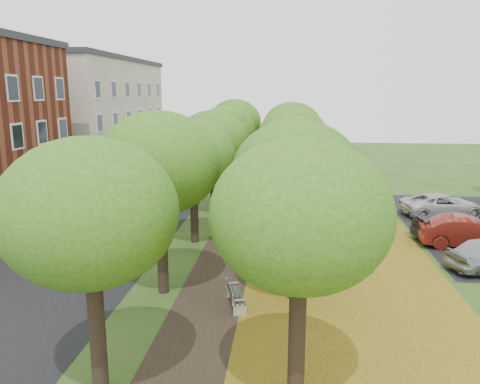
% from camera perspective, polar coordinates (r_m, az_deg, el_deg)
% --- Properties ---
extents(street_asphalt, '(8.00, 70.00, 0.01)m').
position_cam_1_polar(street_asphalt, '(27.77, -15.11, -3.58)').
color(street_asphalt, black).
rests_on(street_asphalt, ground).
extents(footpath, '(3.20, 70.00, 0.01)m').
position_cam_1_polar(footpath, '(26.09, 0.53, -4.15)').
color(footpath, black).
rests_on(footpath, ground).
extents(leaf_verge, '(7.50, 70.00, 0.01)m').
position_cam_1_polar(leaf_verge, '(26.14, 11.54, -4.38)').
color(leaf_verge, olive).
rests_on(leaf_verge, ground).
extents(tree_row_west, '(4.22, 34.22, 6.27)m').
position_cam_1_polar(tree_row_west, '(25.50, -4.41, 5.65)').
color(tree_row_west, black).
rests_on(tree_row_west, ground).
extents(tree_row_east, '(4.22, 34.22, 6.27)m').
position_cam_1_polar(tree_row_east, '(25.11, 6.49, 5.51)').
color(tree_row_east, black).
rests_on(tree_row_east, ground).
extents(building_cream, '(10.30, 20.30, 10.40)m').
position_cam_1_polar(building_cream, '(47.12, -18.63, 8.95)').
color(building_cream, beige).
rests_on(building_cream, ground).
extents(bench, '(0.88, 1.65, 0.75)m').
position_cam_1_polar(bench, '(16.63, -0.66, -12.51)').
color(bench, '#262F2A').
rests_on(bench, ground).
extents(car_red, '(4.67, 2.07, 1.49)m').
position_cam_1_polar(car_red, '(24.91, 26.10, -4.45)').
color(car_red, maroon).
rests_on(car_red, ground).
extents(car_grey, '(5.11, 2.98, 1.39)m').
position_cam_1_polar(car_grey, '(25.99, 25.21, -3.83)').
color(car_grey, '#333438').
rests_on(car_grey, ground).
extents(car_white, '(5.18, 3.12, 1.34)m').
position_cam_1_polar(car_white, '(30.50, 23.45, -1.48)').
color(car_white, beige).
rests_on(car_white, ground).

